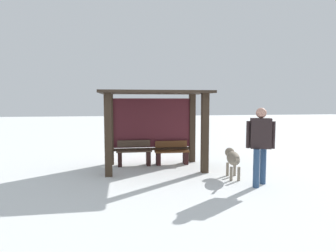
{
  "coord_description": "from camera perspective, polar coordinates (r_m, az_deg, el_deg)",
  "views": [
    {
      "loc": [
        -0.9,
        -8.09,
        1.92
      ],
      "look_at": [
        0.31,
        -0.47,
        1.26
      ],
      "focal_mm": 30.6,
      "sensor_mm": 36.0,
      "label": 1
    }
  ],
  "objects": [
    {
      "name": "ground_plane",
      "position": [
        8.37,
        -2.63,
        -8.37
      ],
      "size": [
        60.0,
        60.0,
        0.0
      ],
      "primitive_type": "plane",
      "color": "silver"
    },
    {
      "name": "bus_shelter",
      "position": [
        8.36,
        -2.84,
        2.56
      ],
      "size": [
        3.03,
        1.91,
        2.21
      ],
      "color": "#382B1F",
      "rests_on": "ground"
    },
    {
      "name": "bench_left_inside",
      "position": [
        8.69,
        -6.75,
        -5.65
      ],
      "size": [
        1.05,
        0.39,
        0.75
      ],
      "color": "#4A382C",
      "rests_on": "ground"
    },
    {
      "name": "bench_center_inside",
      "position": [
        8.81,
        0.77,
        -5.55
      ],
      "size": [
        1.05,
        0.35,
        0.71
      ],
      "color": "#58331A",
      "rests_on": "ground"
    },
    {
      "name": "person_walking",
      "position": [
        6.8,
        17.93,
        -2.66
      ],
      "size": [
        0.63,
        0.42,
        1.78
      ],
      "color": "#2D2222",
      "rests_on": "ground"
    },
    {
      "name": "dog",
      "position": [
        7.44,
        12.75,
        -6.26
      ],
      "size": [
        0.43,
        1.12,
        0.7
      ],
      "color": "gray",
      "rests_on": "ground"
    }
  ]
}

